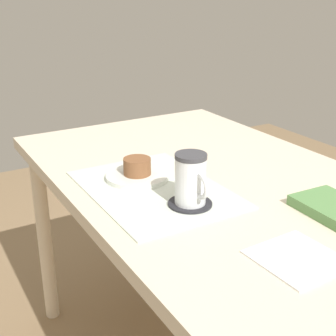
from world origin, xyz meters
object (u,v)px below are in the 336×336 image
(pastry_plate, at_px, (137,176))
(pastry, at_px, (137,166))
(dining_table, at_px, (217,205))
(coffee_mug, at_px, (191,179))
(small_book, at_px, (336,209))

(pastry_plate, relative_size, pastry, 2.31)
(pastry_plate, bearing_deg, dining_table, 60.07)
(dining_table, bearing_deg, pastry_plate, -119.93)
(pastry_plate, height_order, coffee_mug, coffee_mug)
(pastry_plate, height_order, small_book, small_book)
(dining_table, height_order, coffee_mug, coffee_mug)
(dining_table, bearing_deg, pastry, -119.93)
(coffee_mug, bearing_deg, pastry_plate, -170.68)
(pastry_plate, xyz_separation_m, coffee_mug, (0.20, 0.03, 0.06))
(pastry, bearing_deg, pastry_plate, 0.00)
(pastry_plate, relative_size, coffee_mug, 1.40)
(pastry, height_order, coffee_mug, coffee_mug)
(pastry, relative_size, small_book, 0.40)
(dining_table, xyz_separation_m, pastry_plate, (-0.11, -0.18, 0.08))
(pastry_plate, bearing_deg, pastry, 0.00)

